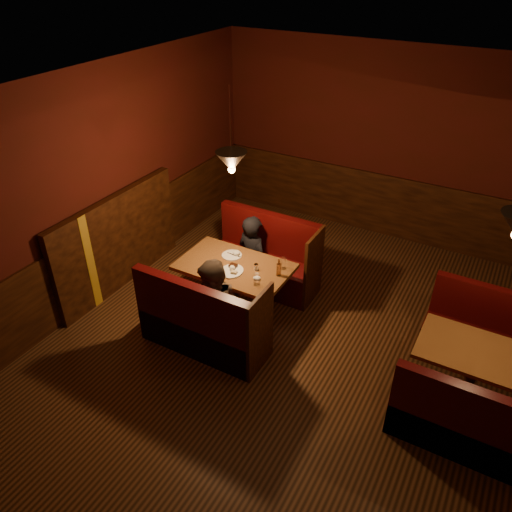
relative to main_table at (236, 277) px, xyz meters
The scene contains 9 objects.
room 1.18m from the main_table, 29.99° to the right, with size 6.02×7.02×2.92m.
main_table is the anchor object (origin of this frame).
main_bench_far 0.80m from the main_table, 88.83° to the left, with size 1.49×0.53×1.01m.
main_bench_near 0.80m from the main_table, 88.84° to the right, with size 1.49×0.53×1.01m.
second_table 2.80m from the main_table, ahead, with size 1.14×0.73×0.64m.
second_bench_far 2.91m from the main_table, 13.13° to the left, with size 1.26×0.47×0.90m.
second_bench_near 2.92m from the main_table, 13.88° to the right, with size 1.26×0.47×0.90m.
diner_a 0.69m from the main_table, 101.27° to the left, with size 0.51×0.34×1.40m, color black.
diner_b 0.63m from the main_table, 80.22° to the right, with size 0.71×0.56×1.47m, color #3A2C24.
Camera 1 is at (1.46, -3.65, 4.07)m, focal length 35.00 mm.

